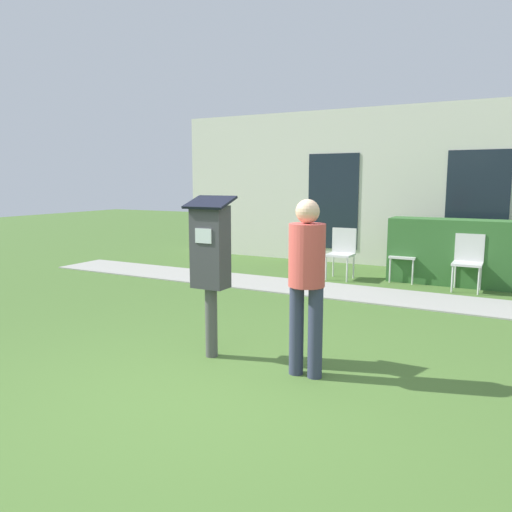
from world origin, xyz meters
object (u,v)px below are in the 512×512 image
at_px(person_standing, 307,274).
at_px(outdoor_chair_left, 342,249).
at_px(outdoor_chair_middle, 405,251).
at_px(outdoor_chair_right, 468,257).
at_px(parking_meter, 210,255).

bearing_deg(person_standing, outdoor_chair_left, 79.38).
relative_size(person_standing, outdoor_chair_middle, 1.76).
bearing_deg(person_standing, outdoor_chair_right, 53.34).
relative_size(outdoor_chair_left, outdoor_chair_middle, 1.00).
bearing_deg(parking_meter, outdoor_chair_middle, 79.32).
relative_size(outdoor_chair_left, outdoor_chair_right, 1.00).
xyz_separation_m(person_standing, outdoor_chair_middle, (-0.11, 4.82, -0.40)).
xyz_separation_m(outdoor_chair_middle, outdoor_chair_right, (1.04, -0.32, 0.00)).
bearing_deg(outdoor_chair_middle, outdoor_chair_left, -145.16).
bearing_deg(outdoor_chair_right, person_standing, -79.39).
height_order(parking_meter, outdoor_chair_right, parking_meter).
bearing_deg(outdoor_chair_right, outdoor_chair_middle, -174.58).
distance_m(parking_meter, outdoor_chair_left, 4.50).
distance_m(outdoor_chair_left, outdoor_chair_middle, 1.09).
height_order(person_standing, outdoor_chair_middle, person_standing).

